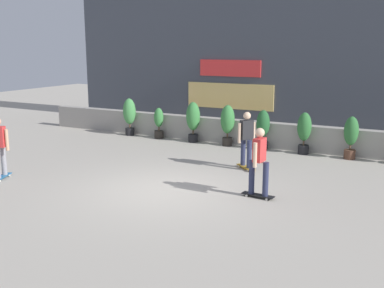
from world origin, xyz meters
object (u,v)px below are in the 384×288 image
(potted_plant_1, at_px, (159,122))
(potted_plant_2, at_px, (193,119))
(skater_far_left, at_px, (246,138))
(potted_plant_4, at_px, (263,127))
(potted_plant_0, at_px, (129,114))
(skater_far_right, at_px, (259,160))
(potted_plant_6, at_px, (351,135))
(potted_plant_5, at_px, (304,130))
(potted_plant_3, at_px, (228,122))

(potted_plant_1, distance_m, potted_plant_2, 1.52)
(skater_far_left, bearing_deg, potted_plant_4, 99.25)
(potted_plant_1, bearing_deg, potted_plant_0, -180.00)
(potted_plant_2, xyz_separation_m, potted_plant_4, (2.73, -0.00, -0.09))
(potted_plant_2, height_order, skater_far_right, skater_far_right)
(potted_plant_1, xyz_separation_m, potted_plant_6, (7.17, 0.00, 0.15))
(potted_plant_0, distance_m, potted_plant_5, 7.05)
(potted_plant_1, height_order, skater_far_right, skater_far_right)
(potted_plant_2, relative_size, potted_plant_6, 1.10)
(potted_plant_0, relative_size, potted_plant_1, 1.24)
(potted_plant_1, height_order, potted_plant_3, potted_plant_3)
(skater_far_left, distance_m, skater_far_right, 2.61)
(potted_plant_2, bearing_deg, potted_plant_5, 0.00)
(potted_plant_4, bearing_deg, potted_plant_6, 0.00)
(skater_far_right, bearing_deg, potted_plant_2, 131.16)
(potted_plant_5, bearing_deg, potted_plant_6, 0.00)
(potted_plant_2, bearing_deg, potted_plant_6, 0.00)
(potted_plant_3, height_order, potted_plant_4, potted_plant_3)
(potted_plant_1, distance_m, potted_plant_5, 5.68)
(potted_plant_3, relative_size, skater_far_right, 0.87)
(potted_plant_4, xyz_separation_m, skater_far_right, (1.66, -5.02, 0.15))
(potted_plant_1, bearing_deg, potted_plant_2, 0.00)
(potted_plant_1, height_order, skater_far_left, skater_far_left)
(potted_plant_5, xyz_separation_m, potted_plant_6, (1.49, 0.00, -0.02))
(potted_plant_0, bearing_deg, potted_plant_6, 0.00)
(potted_plant_5, distance_m, skater_far_right, 5.03)
(skater_far_left, bearing_deg, potted_plant_2, 139.48)
(potted_plant_1, distance_m, potted_plant_6, 7.17)
(potted_plant_4, xyz_separation_m, skater_far_left, (0.44, -2.71, 0.15))
(potted_plant_3, distance_m, skater_far_left, 3.25)
(potted_plant_0, distance_m, potted_plant_6, 8.55)
(potted_plant_4, relative_size, skater_far_right, 0.82)
(skater_far_left, height_order, skater_far_right, same)
(potted_plant_0, height_order, potted_plant_6, potted_plant_0)
(potted_plant_0, height_order, potted_plant_3, potted_plant_0)
(potted_plant_3, height_order, skater_far_left, skater_far_left)
(potted_plant_5, bearing_deg, potted_plant_0, -180.00)
(potted_plant_0, relative_size, potted_plant_2, 0.99)
(potted_plant_1, relative_size, potted_plant_6, 0.87)
(potted_plant_0, distance_m, potted_plant_2, 2.88)
(potted_plant_0, bearing_deg, skater_far_left, -24.13)
(potted_plant_3, relative_size, skater_far_left, 0.87)
(skater_far_right, bearing_deg, potted_plant_1, 139.58)
(skater_far_right, bearing_deg, skater_far_left, 117.76)
(potted_plant_3, distance_m, potted_plant_4, 1.34)
(potted_plant_5, bearing_deg, skater_far_left, -110.09)
(skater_far_right, bearing_deg, potted_plant_3, 120.78)
(potted_plant_3, relative_size, potted_plant_4, 1.07)
(potted_plant_5, bearing_deg, potted_plant_3, -180.00)
(potted_plant_1, distance_m, skater_far_left, 5.42)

